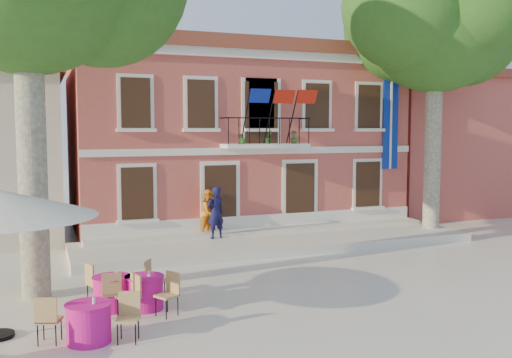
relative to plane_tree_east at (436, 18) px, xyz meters
The scene contains 10 objects.
ground 12.50m from the plane_tree_east, 153.20° to the right, with size 90.00×90.00×0.00m, color beige.
main_building 9.69m from the plane_tree_east, 137.85° to the left, with size 13.50×9.59×7.50m.
neighbor_east 10.15m from the plane_tree_east, 50.25° to the left, with size 9.40×9.40×6.40m.
terrace 10.32m from the plane_tree_east, behind, with size 14.00×3.40×0.30m, color silver.
plane_tree_east is the anchor object (origin of this frame).
pedestrian_navy 11.01m from the plane_tree_east, behind, with size 0.66×0.44×1.82m, color #121138.
pedestrian_orange 11.16m from the plane_tree_east, behind, with size 0.81×0.63×1.67m, color orange.
cafe_table_0 16.89m from the plane_tree_east, 152.71° to the right, with size 1.95×1.01×0.95m.
cafe_table_1 15.67m from the plane_tree_east, 158.61° to the right, with size 1.07×1.95×0.95m.
cafe_table_3 15.19m from the plane_tree_east, 156.56° to the right, with size 1.62×1.87×0.95m.
Camera 1 is at (-5.71, -13.76, 4.11)m, focal length 40.00 mm.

